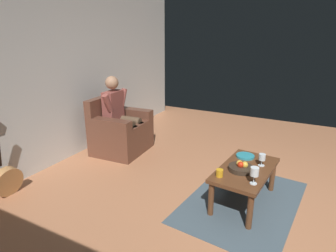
% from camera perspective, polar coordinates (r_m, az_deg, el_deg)
% --- Properties ---
extents(ground_plane, '(7.38, 7.38, 0.00)m').
position_cam_1_polar(ground_plane, '(3.24, 21.45, -17.43)').
color(ground_plane, '#B0714D').
extents(wall_back, '(6.55, 0.06, 2.52)m').
position_cam_1_polar(wall_back, '(4.23, -22.87, 9.24)').
color(wall_back, silver).
rests_on(wall_back, ground).
extents(rug, '(1.74, 1.26, 0.01)m').
position_cam_1_polar(rug, '(3.44, 14.70, -14.32)').
color(rug, '#41515B').
rests_on(rug, ground).
extents(armchair, '(0.87, 0.77, 0.87)m').
position_cam_1_polar(armchair, '(4.59, -9.63, -1.15)').
color(armchair, brown).
rests_on(armchair, ground).
extents(person_seated, '(0.61, 0.58, 1.20)m').
position_cam_1_polar(person_seated, '(4.48, -9.54, 2.66)').
color(person_seated, brown).
rests_on(person_seated, ground).
extents(coffee_table, '(0.99, 0.60, 0.42)m').
position_cam_1_polar(coffee_table, '(3.27, 15.19, -9.18)').
color(coffee_table, brown).
rests_on(coffee_table, ground).
extents(guitar, '(0.35, 0.21, 1.00)m').
position_cam_1_polar(guitar, '(3.84, -29.61, -9.03)').
color(guitar, '#B57E49').
rests_on(guitar, ground).
extents(wine_glass_near, '(0.08, 0.08, 0.17)m').
position_cam_1_polar(wine_glass_near, '(2.90, 16.92, -8.91)').
color(wine_glass_near, silver).
rests_on(wine_glass_near, coffee_table).
extents(wine_glass_far, '(0.07, 0.07, 0.14)m').
position_cam_1_polar(wine_glass_far, '(3.31, 18.31, -6.09)').
color(wine_glass_far, silver).
rests_on(wine_glass_far, coffee_table).
extents(fruit_bowl, '(0.26, 0.26, 0.11)m').
position_cam_1_polar(fruit_bowl, '(3.16, 14.38, -8.03)').
color(fruit_bowl, '#34281E').
rests_on(fruit_bowl, coffee_table).
extents(decorative_dish, '(0.21, 0.21, 0.02)m').
position_cam_1_polar(decorative_dish, '(3.51, 15.20, -5.82)').
color(decorative_dish, teal).
rests_on(decorative_dish, coffee_table).
extents(candle_jar, '(0.07, 0.07, 0.08)m').
position_cam_1_polar(candle_jar, '(2.99, 10.28, -9.23)').
color(candle_jar, gold).
rests_on(candle_jar, coffee_table).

